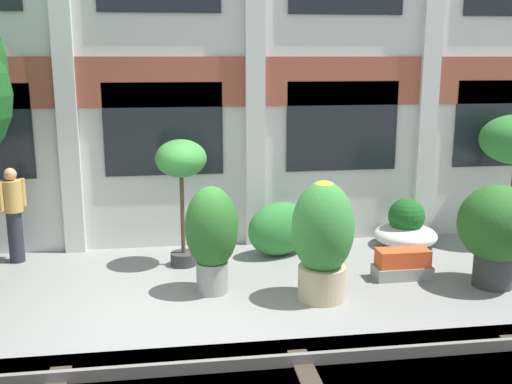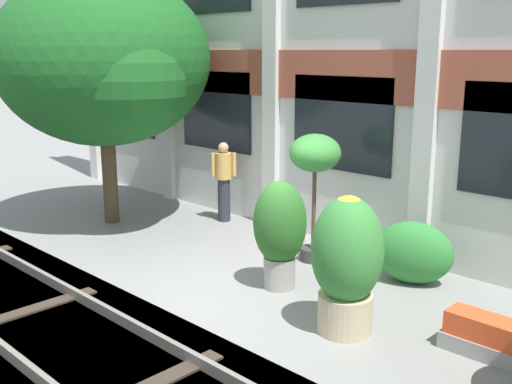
% 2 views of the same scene
% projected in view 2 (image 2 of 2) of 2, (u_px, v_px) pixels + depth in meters
% --- Properties ---
extents(ground_plane, '(80.00, 80.00, 0.00)m').
position_uv_depth(ground_plane, '(223.00, 285.00, 9.27)').
color(ground_plane, gray).
extents(apartment_facade, '(17.23, 0.64, 8.58)m').
position_uv_depth(apartment_facade, '(353.00, 8.00, 10.50)').
color(apartment_facade, silver).
rests_on(apartment_facade, ground).
extents(rail_tracks, '(24.87, 2.80, 0.43)m').
position_uv_depth(rail_tracks, '(71.00, 351.00, 7.50)').
color(rail_tracks, '#5B5449').
rests_on(rail_tracks, ground).
extents(broadleaf_tree, '(4.49, 4.28, 5.10)m').
position_uv_depth(broadleaf_tree, '(103.00, 65.00, 11.94)').
color(broadleaf_tree, '#4C3826').
rests_on(broadleaf_tree, ground).
extents(potted_plant_stone_basin, '(0.80, 0.80, 1.67)m').
position_uv_depth(potted_plant_stone_basin, '(280.00, 226.00, 8.96)').
color(potted_plant_stone_basin, gray).
rests_on(potted_plant_stone_basin, ground).
extents(potted_plant_tall_urn, '(0.86, 0.86, 2.20)m').
position_uv_depth(potted_plant_tall_urn, '(315.00, 163.00, 9.97)').
color(potted_plant_tall_urn, '#333333').
rests_on(potted_plant_tall_urn, ground).
extents(potted_plant_square_trough, '(0.94, 0.43, 0.49)m').
position_uv_depth(potted_plant_square_trough, '(482.00, 336.00, 7.12)').
color(potted_plant_square_trough, gray).
rests_on(potted_plant_square_trough, ground).
extents(potted_plant_glazed_jar, '(0.92, 0.92, 1.81)m').
position_uv_depth(potted_plant_glazed_jar, '(347.00, 258.00, 7.52)').
color(potted_plant_glazed_jar, tan).
rests_on(potted_plant_glazed_jar, ground).
extents(resident_by_doorway, '(0.39, 0.41, 1.68)m').
position_uv_depth(resident_by_doorway, '(224.00, 179.00, 12.56)').
color(resident_by_doorway, '#282833').
rests_on(resident_by_doorway, ground).
extents(topiary_hedge, '(1.40, 1.08, 0.98)m').
position_uv_depth(topiary_hedge, '(413.00, 252.00, 9.27)').
color(topiary_hedge, '#2D7A33').
rests_on(topiary_hedge, ground).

